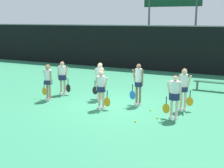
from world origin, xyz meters
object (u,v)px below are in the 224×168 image
at_px(tennis_ball_1, 135,121).
at_px(tennis_ball_4, 178,103).
at_px(bench_courtside, 213,83).
at_px(player_4, 100,78).
at_px(scoreboard, 172,3).
at_px(player_1, 101,86).
at_px(tennis_ball_2, 35,98).
at_px(player_0, 48,79).
at_px(player_5, 138,81).
at_px(tennis_ball_3, 150,110).
at_px(player_6, 184,86).
at_px(tennis_ball_0, 157,118).
at_px(player_2, 174,93).
at_px(player_3, 63,75).

bearing_deg(tennis_ball_1, tennis_ball_4, 77.18).
height_order(bench_courtside, player_4, player_4).
distance_m(scoreboard, player_1, 12.47).
distance_m(tennis_ball_2, tennis_ball_4, 6.60).
distance_m(player_1, tennis_ball_2, 3.70).
relative_size(bench_courtside, player_0, 1.19).
xyz_separation_m(player_5, tennis_ball_3, (0.78, -0.61, -1.02)).
distance_m(player_0, player_5, 4.13).
relative_size(tennis_ball_2, tennis_ball_3, 0.93).
bearing_deg(tennis_ball_2, player_1, -1.25).
bearing_deg(tennis_ball_1, tennis_ball_3, 89.45).
bearing_deg(tennis_ball_3, player_1, -162.24).
relative_size(player_6, tennis_ball_4, 24.09).
height_order(player_0, tennis_ball_0, player_0).
bearing_deg(player_1, tennis_ball_4, 37.60).
height_order(player_0, tennis_ball_3, player_0).
height_order(scoreboard, player_4, scoreboard).
height_order(player_1, tennis_ball_0, player_1).
bearing_deg(player_4, player_5, 7.36).
relative_size(player_1, tennis_ball_1, 23.30).
distance_m(player_4, player_5, 1.95).
xyz_separation_m(player_2, player_3, (-5.96, 1.40, -0.02)).
bearing_deg(player_5, scoreboard, 96.70).
xyz_separation_m(scoreboard, bench_courtside, (4.11, -6.38, -4.38)).
xyz_separation_m(bench_courtside, player_4, (-4.43, -4.13, 0.60)).
bearing_deg(scoreboard, player_5, -81.32).
bearing_deg(player_1, player_4, 117.72).
distance_m(player_1, tennis_ball_0, 2.67).
bearing_deg(tennis_ball_4, bench_courtside, 73.00).
distance_m(scoreboard, bench_courtside, 8.76).
bearing_deg(tennis_ball_3, player_5, 142.06).
height_order(player_3, tennis_ball_0, player_3).
bearing_deg(player_6, tennis_ball_4, 110.81).
height_order(player_4, tennis_ball_1, player_4).
bearing_deg(bench_courtside, player_1, -122.26).
height_order(player_2, tennis_ball_0, player_2).
bearing_deg(player_2, tennis_ball_3, 153.22).
bearing_deg(player_5, tennis_ball_0, -49.09).
height_order(player_2, tennis_ball_2, player_2).
relative_size(player_2, player_5, 0.92).
xyz_separation_m(player_5, tennis_ball_4, (1.51, 1.05, -1.01)).
distance_m(scoreboard, player_4, 11.17).
bearing_deg(tennis_ball_2, tennis_ball_1, -10.69).
distance_m(tennis_ball_0, tennis_ball_2, 6.08).
distance_m(scoreboard, tennis_ball_4, 11.15).
bearing_deg(tennis_ball_0, bench_courtside, 78.78).
height_order(bench_courtside, player_6, player_6).
bearing_deg(player_1, player_6, 19.70).
distance_m(bench_courtside, tennis_ball_3, 5.17).
distance_m(player_5, tennis_ball_4, 2.10).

